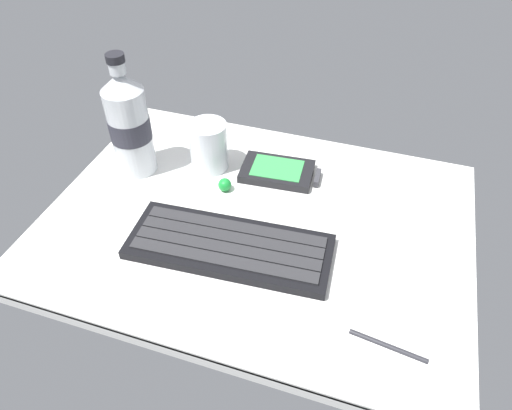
{
  "coord_description": "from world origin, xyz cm",
  "views": [
    {
      "loc": [
        16.04,
        -49.03,
        50.53
      ],
      "look_at": [
        0.0,
        0.0,
        3.0
      ],
      "focal_mm": 33.02,
      "sensor_mm": 36.0,
      "label": 1
    }
  ],
  "objects_px": {
    "water_bottle": "(129,124)",
    "stylus_pen": "(388,345)",
    "keyboard": "(229,246)",
    "handheld_device": "(281,172)",
    "trackball_mouse": "(225,185)",
    "juice_cup": "(209,148)"
  },
  "relations": [
    {
      "from": "handheld_device",
      "to": "water_bottle",
      "type": "relative_size",
      "value": 0.63
    },
    {
      "from": "keyboard",
      "to": "water_bottle",
      "type": "distance_m",
      "value": 0.27
    },
    {
      "from": "handheld_device",
      "to": "stylus_pen",
      "type": "distance_m",
      "value": 0.34
    },
    {
      "from": "juice_cup",
      "to": "trackball_mouse",
      "type": "relative_size",
      "value": 3.86
    },
    {
      "from": "handheld_device",
      "to": "stylus_pen",
      "type": "xyz_separation_m",
      "value": [
        0.21,
        -0.27,
        -0.0
      ]
    },
    {
      "from": "water_bottle",
      "to": "stylus_pen",
      "type": "bearing_deg",
      "value": -25.48
    },
    {
      "from": "juice_cup",
      "to": "water_bottle",
      "type": "relative_size",
      "value": 0.41
    },
    {
      "from": "keyboard",
      "to": "juice_cup",
      "type": "bearing_deg",
      "value": 120.17
    },
    {
      "from": "trackball_mouse",
      "to": "stylus_pen",
      "type": "relative_size",
      "value": 0.23
    },
    {
      "from": "juice_cup",
      "to": "trackball_mouse",
      "type": "distance_m",
      "value": 0.08
    },
    {
      "from": "water_bottle",
      "to": "stylus_pen",
      "type": "xyz_separation_m",
      "value": [
        0.45,
        -0.21,
        -0.09
      ]
    },
    {
      "from": "keyboard",
      "to": "water_bottle",
      "type": "xyz_separation_m",
      "value": [
        -0.22,
        0.13,
        0.08
      ]
    },
    {
      "from": "keyboard",
      "to": "stylus_pen",
      "type": "xyz_separation_m",
      "value": [
        0.23,
        -0.09,
        -0.0
      ]
    },
    {
      "from": "handheld_device",
      "to": "trackball_mouse",
      "type": "distance_m",
      "value": 0.1
    },
    {
      "from": "stylus_pen",
      "to": "juice_cup",
      "type": "bearing_deg",
      "value": 149.87
    },
    {
      "from": "juice_cup",
      "to": "water_bottle",
      "type": "bearing_deg",
      "value": -159.24
    },
    {
      "from": "handheld_device",
      "to": "stylus_pen",
      "type": "relative_size",
      "value": 1.39
    },
    {
      "from": "water_bottle",
      "to": "trackball_mouse",
      "type": "distance_m",
      "value": 0.18
    },
    {
      "from": "juice_cup",
      "to": "water_bottle",
      "type": "distance_m",
      "value": 0.13
    },
    {
      "from": "handheld_device",
      "to": "trackball_mouse",
      "type": "xyz_separation_m",
      "value": [
        -0.08,
        -0.07,
        0.0
      ]
    },
    {
      "from": "handheld_device",
      "to": "trackball_mouse",
      "type": "relative_size",
      "value": 5.99
    },
    {
      "from": "stylus_pen",
      "to": "handheld_device",
      "type": "bearing_deg",
      "value": 135.34
    }
  ]
}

